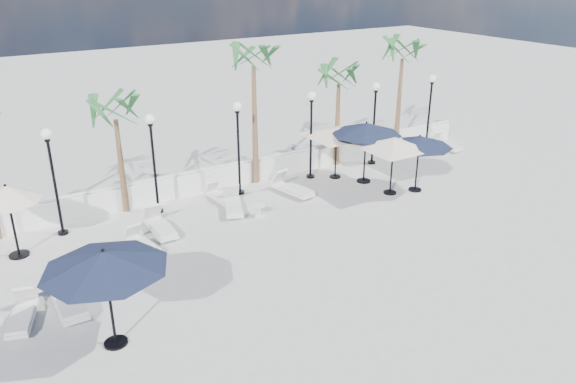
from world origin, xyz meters
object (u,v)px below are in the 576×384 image
lounger_6 (292,188)px  parasol_cream_sq_b (394,139)px  parasol_navy_left (104,261)px  parasol_cream_small (7,195)px  lounger_7 (445,145)px  lounger_3 (142,244)px  parasol_navy_right (366,129)px  parasol_navy_mid (419,141)px  lounger_1 (22,315)px  lounger_2 (233,205)px  parasol_cream_sq_a (337,128)px  lounger_4 (160,226)px  lounger_5 (220,196)px  lounger_0 (68,299)px

lounger_6 → parasol_cream_sq_b: size_ratio=0.42×
lounger_6 → parasol_navy_left: parasol_navy_left is taller
parasol_cream_small → lounger_7: bearing=1.7°
lounger_6 → parasol_cream_small: (-10.37, 0.27, 1.91)m
lounger_3 → parasol_navy_right: size_ratio=0.60×
parasol_navy_right → parasol_navy_mid: bearing=-57.9°
lounger_1 → parasol_cream_small: size_ratio=0.74×
lounger_2 → parasol_navy_mid: (7.39, -2.18, 1.89)m
parasol_navy_mid → parasol_cream_sq_a: bearing=123.1°
lounger_4 → parasol_navy_right: parasol_navy_right is taller
lounger_6 → parasol_navy_right: (3.37, -0.48, 2.12)m
parasol_navy_mid → parasol_cream_sq_b: parasol_cream_sq_b is taller
lounger_5 → parasol_cream_small: (-7.52, -0.61, 1.96)m
lounger_5 → lounger_6: lounger_6 is taller
parasol_cream_small → lounger_5: bearing=4.7°
lounger_5 → parasol_cream_sq_b: bearing=-29.3°
lounger_1 → lounger_3: (4.02, 2.24, -0.00)m
lounger_0 → parasol_navy_mid: parasol_navy_mid is taller
parasol_cream_sq_b → lounger_5: bearing=154.8°
lounger_2 → lounger_3: 4.18m
lounger_7 → parasol_navy_right: parasol_navy_right is taller
parasol_navy_left → parasol_navy_right: size_ratio=1.02×
parasol_cream_small → parasol_navy_mid: bearing=-10.1°
lounger_2 → lounger_6: bearing=26.2°
parasol_navy_mid → parasol_cream_small: parasol_cream_small is taller
parasol_cream_sq_a → lounger_1: bearing=-162.2°
lounger_2 → parasol_navy_right: bearing=19.4°
parasol_navy_left → parasol_navy_mid: (13.56, 3.53, -0.25)m
lounger_3 → parasol_navy_mid: 11.58m
parasol_navy_right → parasol_cream_sq_b: 1.61m
lounger_1 → parasol_cream_sq_b: (14.30, 1.64, 2.11)m
parasol_navy_mid → parasol_cream_sq_b: (-1.10, 0.32, 0.20)m
parasol_navy_mid → lounger_5: bearing=156.1°
lounger_6 → lounger_1: bearing=-173.3°
lounger_0 → lounger_4: (3.78, 3.09, -0.02)m
lounger_4 → parasol_navy_right: bearing=1.6°
lounger_5 → lounger_2: bearing=-93.0°
lounger_3 → lounger_6: size_ratio=0.85×
lounger_1 → lounger_4: lounger_4 is taller
lounger_1 → lounger_4: bearing=50.8°
lounger_4 → lounger_0: bearing=-139.6°
lounger_7 → parasol_cream_small: bearing=-179.3°
lounger_4 → lounger_5: bearing=26.6°
lounger_1 → parasol_cream_sq_b: size_ratio=0.37×
lounger_0 → parasol_navy_right: (13.00, 3.16, 2.10)m
parasol_cream_sq_b → parasol_cream_small: (-13.84, 2.35, -0.17)m
lounger_2 → lounger_4: (-3.03, -0.34, 0.00)m
parasol_navy_right → parasol_cream_small: (-13.74, 0.75, -0.21)m
lounger_0 → lounger_2: size_ratio=1.05×
lounger_7 → lounger_1: bearing=-168.5°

